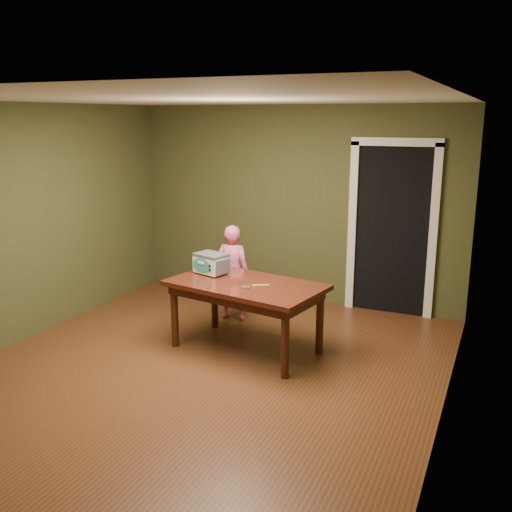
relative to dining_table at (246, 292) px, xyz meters
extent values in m
plane|color=brown|center=(-0.16, -0.62, -0.65)|extent=(5.00, 5.00, 0.00)
cube|color=#424524|center=(-0.16, 1.88, 0.65)|extent=(4.50, 0.02, 2.60)
cube|color=#424524|center=(-2.41, -0.62, 0.65)|extent=(0.02, 5.00, 2.60)
cube|color=#424524|center=(2.09, -0.62, 0.65)|extent=(0.02, 5.00, 2.60)
cube|color=white|center=(-0.16, -0.62, 1.95)|extent=(4.50, 5.00, 0.02)
cube|color=black|center=(1.14, 2.18, 0.40)|extent=(0.90, 0.60, 2.10)
cube|color=black|center=(1.14, 1.86, 0.40)|extent=(0.90, 0.02, 2.10)
cube|color=white|center=(0.64, 1.85, 0.40)|extent=(0.10, 0.06, 2.20)
cube|color=white|center=(1.64, 1.85, 0.40)|extent=(0.10, 0.06, 2.20)
cube|color=white|center=(1.14, 1.85, 1.50)|extent=(1.10, 0.06, 0.10)
cube|color=#3B180D|center=(0.00, 0.00, 0.07)|extent=(1.73, 1.16, 0.05)
cube|color=#37190D|center=(0.00, 0.00, 0.00)|extent=(1.59, 1.02, 0.10)
cylinder|color=#37190D|center=(-0.75, -0.22, -0.30)|extent=(0.08, 0.08, 0.70)
cylinder|color=#37190D|center=(-0.63, 0.47, -0.30)|extent=(0.08, 0.08, 0.70)
cylinder|color=#37190D|center=(0.63, -0.47, -0.30)|extent=(0.08, 0.08, 0.70)
cylinder|color=#37190D|center=(0.75, 0.22, -0.30)|extent=(0.08, 0.08, 0.70)
cylinder|color=#4C4F54|center=(-0.66, 0.12, 0.11)|extent=(0.02, 0.02, 0.01)
cylinder|color=#4C4F54|center=(-0.61, 0.30, 0.11)|extent=(0.02, 0.02, 0.01)
cylinder|color=#4C4F54|center=(-0.39, 0.05, 0.11)|extent=(0.02, 0.02, 0.01)
cylinder|color=#4C4F54|center=(-0.34, 0.22, 0.11)|extent=(0.02, 0.02, 0.01)
cube|color=white|center=(-0.50, 0.17, 0.21)|extent=(0.39, 0.33, 0.19)
cube|color=#4C4F54|center=(-0.50, 0.17, 0.31)|extent=(0.40, 0.33, 0.03)
cube|color=#4C4F54|center=(-0.67, 0.22, 0.21)|extent=(0.08, 0.21, 0.15)
cube|color=#4C4F54|center=(-0.33, 0.12, 0.21)|extent=(0.08, 0.21, 0.15)
ellipsoid|color=teal|center=(-0.57, 0.06, 0.21)|extent=(0.25, 0.08, 0.16)
cylinder|color=black|center=(-0.44, 0.02, 0.23)|extent=(0.03, 0.02, 0.02)
cylinder|color=black|center=(-0.44, 0.02, 0.18)|extent=(0.02, 0.02, 0.02)
cylinder|color=silver|center=(0.08, -0.18, 0.11)|extent=(0.10, 0.10, 0.02)
cylinder|color=#432716|center=(0.08, -0.18, 0.12)|extent=(0.09, 0.09, 0.01)
cube|color=#D2B45B|center=(0.18, -0.02, 0.10)|extent=(0.17, 0.11, 0.01)
imported|color=#E05C88|center=(-0.56, 0.81, -0.06)|extent=(0.44, 0.30, 1.19)
camera|label=1|loc=(2.44, -5.19, 1.80)|focal=40.00mm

